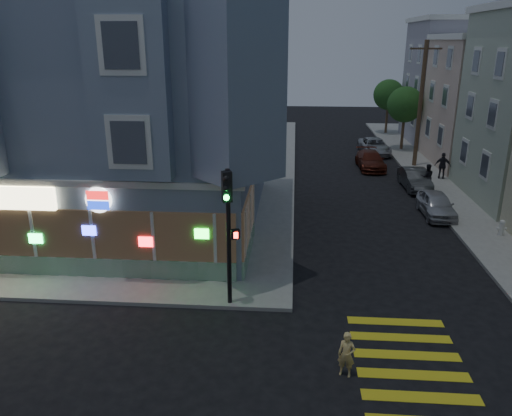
# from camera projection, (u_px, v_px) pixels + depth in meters

# --- Properties ---
(ground) EXTENTS (120.00, 120.00, 0.00)m
(ground) POSITION_uv_depth(u_px,v_px,m) (198.00, 341.00, 15.92)
(ground) COLOR black
(ground) RESTS_ON ground
(sidewalk_nw) EXTENTS (33.00, 42.00, 0.15)m
(sidewalk_nw) POSITION_uv_depth(u_px,v_px,m) (81.00, 163.00, 38.61)
(sidewalk_nw) COLOR gray
(sidewalk_nw) RESTS_ON ground
(corner_building) EXTENTS (14.60, 14.60, 11.40)m
(corner_building) POSITION_uv_depth(u_px,v_px,m) (116.00, 110.00, 24.87)
(corner_building) COLOR gray
(corner_building) RESTS_ON sidewalk_nw
(row_house_d) EXTENTS (12.00, 8.60, 10.50)m
(row_house_d) POSITION_uv_depth(u_px,v_px,m) (480.00, 84.00, 44.88)
(row_house_d) COLOR gray
(row_house_d) RESTS_ON sidewalk_ne
(utility_pole) EXTENTS (2.20, 0.30, 9.00)m
(utility_pole) POSITION_uv_depth(u_px,v_px,m) (420.00, 103.00, 36.18)
(utility_pole) COLOR #4C3826
(utility_pole) RESTS_ON sidewalk_ne
(street_tree_near) EXTENTS (3.00, 3.00, 5.30)m
(street_tree_near) POSITION_uv_depth(u_px,v_px,m) (405.00, 105.00, 42.10)
(street_tree_near) COLOR #4C3826
(street_tree_near) RESTS_ON sidewalk_ne
(street_tree_far) EXTENTS (3.00, 3.00, 5.30)m
(street_tree_far) POSITION_uv_depth(u_px,v_px,m) (389.00, 95.00, 49.66)
(street_tree_far) COLOR #4C3826
(street_tree_far) RESTS_ON sidewalk_ne
(running_child) EXTENTS (0.57, 0.46, 1.36)m
(running_child) POSITION_uv_depth(u_px,v_px,m) (347.00, 355.00, 14.10)
(running_child) COLOR #E8CA76
(running_child) RESTS_ON ground
(pedestrian_a) EXTENTS (0.80, 0.63, 1.64)m
(pedestrian_a) POSITION_uv_depth(u_px,v_px,m) (427.00, 177.00, 31.27)
(pedestrian_a) COLOR black
(pedestrian_a) RESTS_ON sidewalk_ne
(pedestrian_b) EXTENTS (1.11, 0.65, 1.78)m
(pedestrian_b) POSITION_uv_depth(u_px,v_px,m) (443.00, 166.00, 33.76)
(pedestrian_b) COLOR black
(pedestrian_b) RESTS_ON sidewalk_ne
(parked_car_a) EXTENTS (1.56, 3.86, 1.31)m
(parked_car_a) POSITION_uv_depth(u_px,v_px,m) (436.00, 205.00, 27.03)
(parked_car_a) COLOR #B1B3BA
(parked_car_a) RESTS_ON ground
(parked_car_b) EXTENTS (1.54, 4.04, 1.31)m
(parked_car_b) POSITION_uv_depth(u_px,v_px,m) (415.00, 179.00, 31.94)
(parked_car_b) COLOR #36383A
(parked_car_b) RESTS_ON ground
(parked_car_c) EXTENTS (1.96, 4.52, 1.29)m
(parked_car_c) POSITION_uv_depth(u_px,v_px,m) (370.00, 160.00, 37.01)
(parked_car_c) COLOR #521D12
(parked_car_c) RESTS_ON ground
(parked_car_d) EXTENTS (2.42, 4.81, 1.31)m
(parked_car_d) POSITION_uv_depth(u_px,v_px,m) (374.00, 146.00, 41.85)
(parked_car_d) COLOR #A4A8AF
(parked_car_d) RESTS_ON ground
(traffic_signal) EXTENTS (0.63, 0.55, 4.95)m
(traffic_signal) POSITION_uv_depth(u_px,v_px,m) (228.00, 216.00, 16.80)
(traffic_signal) COLOR black
(traffic_signal) RESTS_ON sidewalk_nw
(fire_hydrant) EXTENTS (0.46, 0.26, 0.79)m
(fire_hydrant) POSITION_uv_depth(u_px,v_px,m) (502.00, 227.00, 24.01)
(fire_hydrant) COLOR silver
(fire_hydrant) RESTS_ON sidewalk_ne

